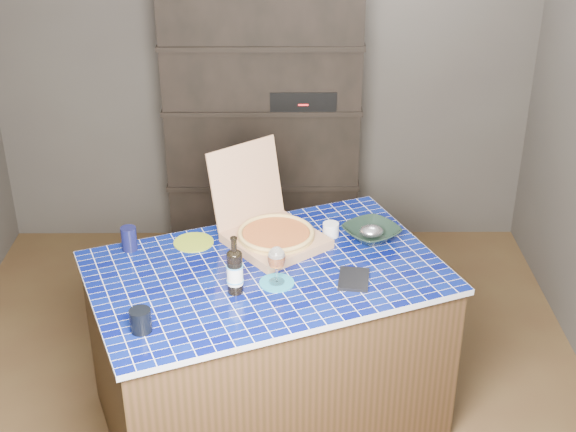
{
  "coord_description": "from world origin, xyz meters",
  "views": [
    {
      "loc": [
        0.13,
        -3.24,
        2.75
      ],
      "look_at": [
        0.15,
        0.0,
        1.05
      ],
      "focal_mm": 50.0,
      "sensor_mm": 36.0,
      "label": 1
    }
  ],
  "objects_px": {
    "pizza_box": "(273,231)",
    "bowl": "(371,233)",
    "mead_bottle": "(235,271)",
    "dvd_case": "(354,279)",
    "wine_glass": "(277,259)",
    "kitchen_island": "(267,346)"
  },
  "relations": [
    {
      "from": "pizza_box",
      "to": "bowl",
      "type": "height_order",
      "value": "pizza_box"
    },
    {
      "from": "mead_bottle",
      "to": "dvd_case",
      "type": "distance_m",
      "value": 0.53
    },
    {
      "from": "mead_bottle",
      "to": "dvd_case",
      "type": "relative_size",
      "value": 1.46
    },
    {
      "from": "mead_bottle",
      "to": "wine_glass",
      "type": "height_order",
      "value": "mead_bottle"
    },
    {
      "from": "pizza_box",
      "to": "mead_bottle",
      "type": "xyz_separation_m",
      "value": [
        -0.16,
        -0.43,
        0.05
      ]
    },
    {
      "from": "dvd_case",
      "to": "bowl",
      "type": "xyz_separation_m",
      "value": [
        0.11,
        0.38,
        0.02
      ]
    },
    {
      "from": "dvd_case",
      "to": "kitchen_island",
      "type": "bearing_deg",
      "value": 174.37
    },
    {
      "from": "wine_glass",
      "to": "mead_bottle",
      "type": "bearing_deg",
      "value": -159.57
    },
    {
      "from": "wine_glass",
      "to": "bowl",
      "type": "relative_size",
      "value": 0.7
    },
    {
      "from": "pizza_box",
      "to": "bowl",
      "type": "distance_m",
      "value": 0.48
    },
    {
      "from": "wine_glass",
      "to": "dvd_case",
      "type": "xyz_separation_m",
      "value": [
        0.34,
        0.02,
        -0.12
      ]
    },
    {
      "from": "wine_glass",
      "to": "bowl",
      "type": "xyz_separation_m",
      "value": [
        0.45,
        0.4,
        -0.09
      ]
    },
    {
      "from": "kitchen_island",
      "to": "pizza_box",
      "type": "bearing_deg",
      "value": 61.61
    },
    {
      "from": "pizza_box",
      "to": "mead_bottle",
      "type": "distance_m",
      "value": 0.46
    },
    {
      "from": "mead_bottle",
      "to": "dvd_case",
      "type": "bearing_deg",
      "value": 9.64
    },
    {
      "from": "kitchen_island",
      "to": "pizza_box",
      "type": "relative_size",
      "value": 2.94
    },
    {
      "from": "dvd_case",
      "to": "wine_glass",
      "type": "bearing_deg",
      "value": -168.52
    },
    {
      "from": "mead_bottle",
      "to": "wine_glass",
      "type": "xyz_separation_m",
      "value": [
        0.18,
        0.07,
        0.02
      ]
    },
    {
      "from": "dvd_case",
      "to": "bowl",
      "type": "distance_m",
      "value": 0.4
    },
    {
      "from": "kitchen_island",
      "to": "wine_glass",
      "type": "relative_size",
      "value": 10.24
    },
    {
      "from": "bowl",
      "to": "mead_bottle",
      "type": "bearing_deg",
      "value": -143.47
    },
    {
      "from": "kitchen_island",
      "to": "mead_bottle",
      "type": "height_order",
      "value": "mead_bottle"
    }
  ]
}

